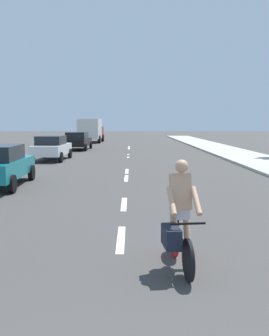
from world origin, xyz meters
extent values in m
plane|color=#423F3D|center=(0.00, 20.00, 0.00)|extent=(160.00, 160.00, 0.00)
cube|color=#B2ADA3|center=(8.08, 22.00, 0.07)|extent=(3.60, 80.00, 0.14)
cube|color=white|center=(0.00, 6.72, 0.00)|extent=(0.16, 1.80, 0.01)
cube|color=white|center=(0.00, 10.01, 0.00)|extent=(0.16, 1.80, 0.01)
cube|color=white|center=(0.00, 15.07, 0.00)|extent=(0.16, 1.80, 0.01)
cube|color=white|center=(0.00, 17.40, 0.00)|extent=(0.16, 1.80, 0.01)
cube|color=white|center=(0.00, 25.30, 0.00)|extent=(0.16, 1.80, 0.01)
cube|color=white|center=(0.00, 26.23, 0.00)|extent=(0.16, 1.80, 0.01)
cube|color=white|center=(0.00, 33.20, 0.00)|extent=(0.16, 1.80, 0.01)
cube|color=white|center=(0.00, 35.49, 0.00)|extent=(0.16, 1.80, 0.01)
cylinder|color=black|center=(1.09, 4.68, 0.33)|extent=(0.11, 0.66, 0.66)
cylinder|color=red|center=(0.99, 5.73, 0.33)|extent=(0.11, 0.66, 0.66)
cube|color=black|center=(1.04, 5.20, 0.51)|extent=(0.12, 0.94, 0.04)
cylinder|color=black|center=(1.02, 5.41, 0.75)|extent=(0.03, 0.03, 0.48)
cube|color=black|center=(1.08, 4.76, 0.88)|extent=(0.56, 0.08, 0.03)
cube|color=tan|center=(1.03, 5.28, 1.28)|extent=(0.37, 0.34, 0.63)
sphere|color=tan|center=(1.04, 5.22, 1.71)|extent=(0.22, 0.22, 0.22)
cube|color=white|center=(1.03, 5.33, 0.95)|extent=(0.34, 0.25, 0.28)
cube|color=black|center=(0.85, 4.90, 0.63)|extent=(0.29, 0.54, 0.32)
cylinder|color=tan|center=(1.15, 5.29, 0.63)|extent=(0.14, 0.32, 0.62)
cylinder|color=tan|center=(0.91, 5.27, 0.63)|extent=(0.13, 0.21, 0.63)
cylinder|color=tan|center=(1.26, 5.04, 1.18)|extent=(0.13, 0.49, 0.41)
cylinder|color=tan|center=(0.86, 5.00, 1.18)|extent=(0.13, 0.49, 0.41)
cylinder|color=black|center=(-3.99, 14.65, 0.32)|extent=(0.21, 0.65, 0.64)
cylinder|color=black|center=(-3.87, 11.75, 0.32)|extent=(0.21, 0.65, 0.64)
cube|color=white|center=(-4.87, 22.87, 0.69)|extent=(1.87, 4.20, 0.64)
cube|color=black|center=(-4.88, 22.66, 1.29)|extent=(1.60, 2.20, 0.56)
cylinder|color=black|center=(-5.70, 24.31, 0.32)|extent=(0.20, 0.65, 0.64)
cylinder|color=black|center=(-3.96, 24.25, 0.32)|extent=(0.20, 0.65, 0.64)
cylinder|color=black|center=(-5.79, 21.49, 0.32)|extent=(0.20, 0.65, 0.64)
cylinder|color=black|center=(-4.05, 21.43, 0.32)|extent=(0.20, 0.65, 0.64)
cube|color=black|center=(-4.52, 31.80, 0.69)|extent=(2.04, 4.52, 0.64)
cube|color=black|center=(-4.52, 31.57, 1.29)|extent=(1.73, 2.37, 0.56)
cylinder|color=black|center=(-5.39, 33.34, 0.32)|extent=(0.20, 0.65, 0.64)
cylinder|color=black|center=(-3.52, 33.27, 0.32)|extent=(0.20, 0.65, 0.64)
cylinder|color=black|center=(-5.51, 30.32, 0.32)|extent=(0.20, 0.65, 0.64)
cylinder|color=black|center=(-3.64, 30.25, 0.32)|extent=(0.20, 0.65, 0.64)
cube|color=maroon|center=(-4.60, 46.01, 1.20)|extent=(2.46, 2.40, 1.40)
cube|color=silver|center=(-4.67, 43.02, 1.65)|extent=(2.51, 4.22, 2.30)
cylinder|color=black|center=(-5.80, 45.91, 0.45)|extent=(0.30, 0.91, 0.90)
cylinder|color=black|center=(-3.40, 45.85, 0.45)|extent=(0.30, 0.91, 0.90)
cylinder|color=black|center=(-5.90, 42.01, 0.45)|extent=(0.30, 0.91, 0.90)
cylinder|color=black|center=(-3.50, 41.95, 0.45)|extent=(0.30, 0.91, 0.90)
camera|label=1|loc=(0.22, -0.70, 2.42)|focal=39.25mm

